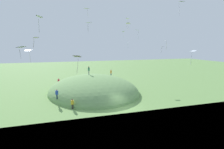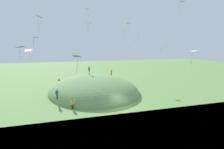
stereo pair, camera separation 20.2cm
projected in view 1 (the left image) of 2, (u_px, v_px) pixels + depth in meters
The scene contains 23 objects.
ground_plane at pixel (122, 107), 27.17m from camera, with size 160.00×160.00×0.00m, color #709C51.
grass_hill at pixel (94, 91), 36.54m from camera, with size 21.56×17.98×6.57m, color #729E5B.
person_walking_path at pixel (89, 69), 37.22m from camera, with size 0.41×0.41×1.81m.
person_near_shore at pixel (111, 72), 43.67m from camera, with size 0.47×0.47×1.85m.
person_with_child at pixel (72, 103), 26.36m from camera, with size 0.61×0.61×1.58m.
person_watching_kites at pixel (57, 93), 28.56m from camera, with size 0.59×0.59×1.61m.
person_on_hilltop at pixel (59, 81), 41.49m from camera, with size 0.61×0.61×1.77m.
kite_0 at pixel (137, 31), 40.30m from camera, with size 1.28×1.20×2.32m.
kite_1 at pixel (77, 57), 21.77m from camera, with size 1.05×1.15×2.25m.
kite_2 at pixel (128, 24), 38.70m from camera, with size 0.96×1.06×1.52m.
kite_3 at pixel (162, 47), 27.42m from camera, with size 0.76×0.68×1.04m.
kite_4 at pixel (89, 23), 27.05m from camera, with size 0.96×0.89×1.68m.
kite_5 at pixel (181, 3), 24.80m from camera, with size 0.66×0.80×1.92m.
kite_6 at pixel (21, 47), 18.90m from camera, with size 1.15×1.04×1.41m.
kite_7 at pixel (127, 19), 44.91m from camera, with size 1.06×0.93×2.03m.
kite_8 at pixel (28, 51), 28.06m from camera, with size 0.74×0.96×1.94m.
kite_9 at pixel (193, 52), 25.81m from camera, with size 0.88×0.64×2.10m.
kite_10 at pixel (165, 42), 34.08m from camera, with size 0.77×0.67×1.74m.
kite_11 at pixel (39, 17), 21.90m from camera, with size 1.10×0.79×2.14m.
kite_12 at pixel (123, 32), 42.67m from camera, with size 0.81×0.84×1.71m.
kite_13 at pixel (87, 9), 33.80m from camera, with size 1.29×1.37×1.78m.
kite_14 at pixel (128, 43), 44.48m from camera, with size 0.82×0.97×1.45m.
kite_15 at pixel (35, 38), 20.61m from camera, with size 0.71×0.73×1.26m.
Camera 1 is at (-24.40, 9.01, 9.46)m, focal length 28.44 mm.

